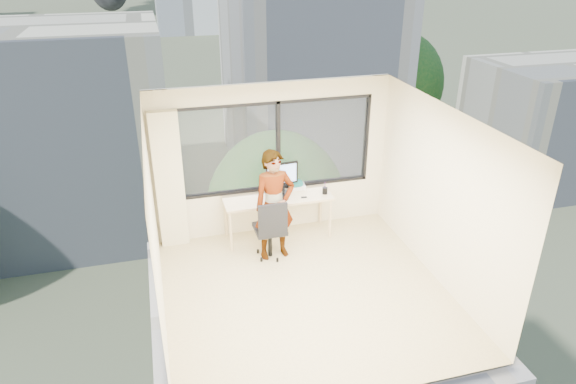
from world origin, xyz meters
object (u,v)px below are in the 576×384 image
object	(u,v)px
game_console	(297,186)
laptop	(277,192)
chair	(270,227)
monitor	(282,178)
handbag	(296,184)
desk	(278,217)
person	(275,205)

from	to	relation	value
game_console	laptop	xyz separation A→B (m)	(-0.42, -0.28, 0.07)
chair	game_console	bearing A→B (deg)	50.00
monitor	game_console	world-z (taller)	monitor
monitor	handbag	bearing A→B (deg)	9.93
game_console	monitor	bearing A→B (deg)	-153.78
chair	monitor	size ratio (longest dim) A/B	1.88
desk	handbag	distance (m)	0.63
laptop	monitor	bearing A→B (deg)	49.46
chair	handbag	distance (m)	1.05
game_console	handbag	bearing A→B (deg)	-115.03
person	game_console	world-z (taller)	person
desk	handbag	bearing A→B (deg)	27.56
person	handbag	bearing A→B (deg)	46.04
monitor	handbag	size ratio (longest dim) A/B	2.19
laptop	handbag	bearing A→B (deg)	27.27
desk	person	distance (m)	0.79
person	desk	bearing A→B (deg)	63.98
person	game_console	bearing A→B (deg)	46.51
game_console	chair	bearing A→B (deg)	-126.04
monitor	game_console	xyz separation A→B (m)	(0.30, 0.12, -0.25)
laptop	handbag	xyz separation A→B (m)	(0.39, 0.23, -0.01)
chair	handbag	xyz separation A→B (m)	(0.65, 0.77, 0.32)
monitor	desk	bearing A→B (deg)	-135.87
game_console	handbag	world-z (taller)	handbag
monitor	laptop	world-z (taller)	monitor
monitor	laptop	bearing A→B (deg)	-132.44
chair	handbag	world-z (taller)	chair
desk	chair	distance (m)	0.65
desk	chair	bearing A→B (deg)	-115.65
monitor	laptop	xyz separation A→B (m)	(-0.12, -0.16, -0.18)
chair	monitor	world-z (taller)	monitor
desk	laptop	size ratio (longest dim) A/B	5.29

